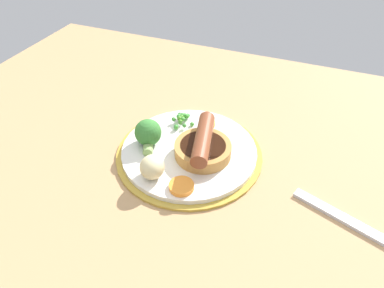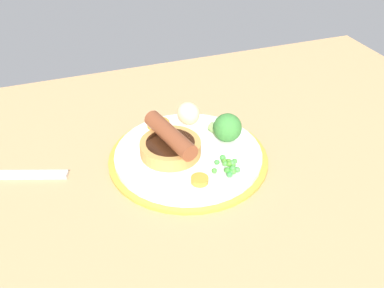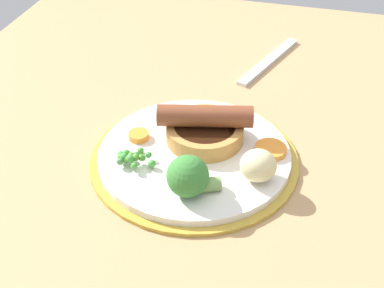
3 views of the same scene
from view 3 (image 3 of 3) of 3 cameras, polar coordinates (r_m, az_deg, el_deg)
name	(u,v)px [view 3 (image 3 of 3)]	position (r cm, az deg, el deg)	size (l,w,h in cm)	color
dining_table	(163,180)	(66.57, -3.14, -3.87)	(110.00, 80.00, 3.00)	tan
dinner_plate	(194,157)	(66.68, 0.25, -1.40)	(26.00, 26.00, 1.40)	#B79333
sausage_pudding	(205,128)	(67.08, 1.38, 1.76)	(9.78, 12.16, 5.02)	#BC8442
pea_pile	(132,158)	(64.12, -6.42, -1.45)	(4.41, 5.07, 1.78)	#49863A
broccoli_floret_far	(189,177)	(59.02, -0.32, -3.50)	(4.79, 6.17, 4.79)	#387A33
potato_chunk_0	(259,163)	(61.85, 7.15, -2.04)	(4.25, 3.94, 3.91)	beige
carrot_slice_1	(271,150)	(66.60, 8.38, -0.60)	(3.96, 3.96, 0.78)	orange
carrot_slice_2	(139,136)	(68.50, -5.71, 0.90)	(2.62, 2.62, 0.83)	orange
fork	(269,61)	(88.88, 8.20, 8.75)	(18.00, 1.60, 0.60)	silver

